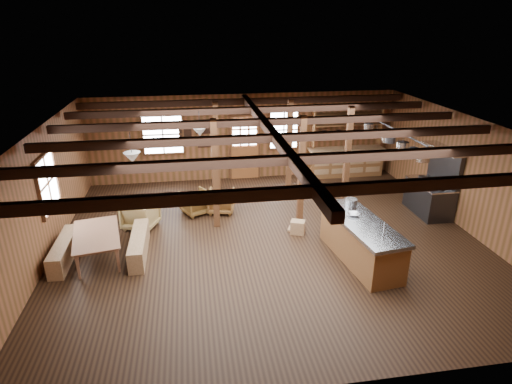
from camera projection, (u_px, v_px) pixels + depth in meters
room at (270, 186)px, 9.83m from camera, size 10.04×9.04×2.84m
ceiling_joists at (270, 130)px, 9.51m from camera, size 9.80×8.82×0.18m
timber_posts at (275, 158)px, 11.81m from camera, size 3.95×2.35×2.80m
back_door at (245, 153)px, 14.10m from camera, size 1.02×0.08×2.15m
window_back_left at (163, 135)px, 13.46m from camera, size 1.32×0.06×1.32m
window_back_right at (284, 130)px, 14.03m from camera, size 1.02×0.06×1.32m
window_left at (47, 183)px, 9.49m from camera, size 0.14×1.24×1.32m
notice_boards at (198, 132)px, 13.60m from camera, size 1.08×0.03×0.90m
back_counter at (345, 158)px, 14.48m from camera, size 2.55×0.60×2.45m
pendant_lamps at (169, 143)px, 10.10m from camera, size 1.86×2.36×0.66m
pot_rack at (394, 140)px, 10.16m from camera, size 0.36×3.00×0.46m
kitchen_island at (361, 241)px, 9.35m from camera, size 1.19×2.59×1.20m
step_stool at (298, 227)px, 10.63m from camera, size 0.46×0.40×0.34m
commercial_range at (432, 192)px, 11.62m from camera, size 0.78×1.50×1.85m
dining_table at (99, 245)px, 9.51m from camera, size 1.25×1.86×0.60m
bench_wall at (64, 251)px, 9.43m from camera, size 0.32×1.70×0.47m
bench_aisle at (139, 245)px, 9.66m from camera, size 0.33×1.75×0.48m
armchair_a at (196, 202)px, 11.70m from camera, size 0.93×0.94×0.64m
armchair_b at (221, 201)px, 11.79m from camera, size 0.81×0.83×0.64m
armchair_c at (141, 214)px, 10.89m from camera, size 1.02×1.03×0.72m
counter_pot at (351, 202)px, 9.93m from camera, size 0.28×0.28×0.17m
bowl at (353, 214)px, 9.44m from camera, size 0.27×0.27×0.06m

